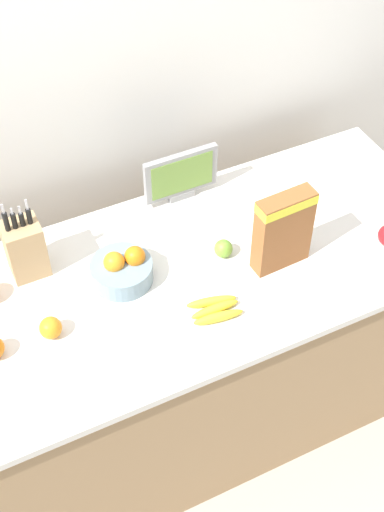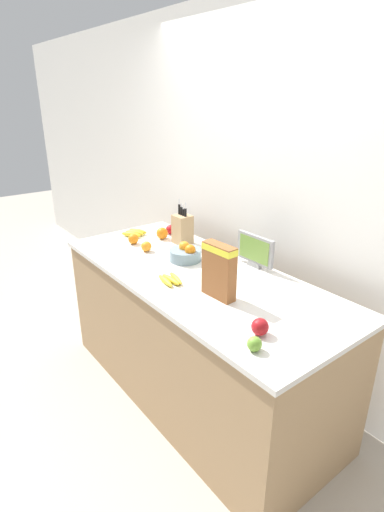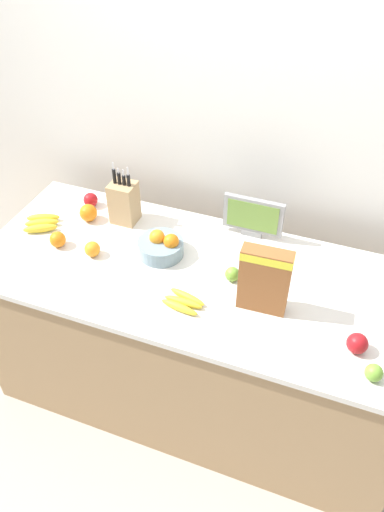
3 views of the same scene
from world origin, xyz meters
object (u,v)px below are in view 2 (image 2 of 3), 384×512
object	(u,v)px
banana_bunch_left	(135,233)
orange_front_right	(133,239)
banana_bunch_right	(171,280)
small_monitor	(255,250)
apple_rightmost	(215,276)
knife_block	(183,229)
apple_middle	(260,327)
fruit_bowl	(186,254)
apple_front	(255,344)
orange_by_cereal	(162,233)
orange_front_center	(146,246)
cereal_box	(219,269)
apple_leftmost	(171,229)

from	to	relation	value
banana_bunch_left	orange_front_right	bearing A→B (deg)	-32.37
banana_bunch_right	banana_bunch_left	bearing A→B (deg)	163.67
small_monitor	apple_rightmost	bearing A→B (deg)	-89.11
knife_block	apple_middle	world-z (taller)	knife_block
knife_block	banana_bunch_left	bearing A→B (deg)	-151.89
knife_block	fruit_bowl	bearing A→B (deg)	-32.79
apple_front	apple_middle	world-z (taller)	apple_middle
orange_by_cereal	orange_front_right	world-z (taller)	orange_by_cereal
banana_bunch_left	orange_front_center	distance (m)	0.37
small_monitor	orange_by_cereal	size ratio (longest dim) A/B	3.30
apple_middle	orange_front_right	bearing A→B (deg)	174.29
fruit_bowl	banana_bunch_right	xyz separation A→B (m)	(0.22, -0.27, -0.03)
cereal_box	banana_bunch_right	size ratio (longest dim) A/B	1.67
fruit_bowl	apple_front	size ratio (longest dim) A/B	3.21
knife_block	banana_bunch_right	bearing A→B (deg)	-42.38
small_monitor	apple_front	xyz separation A→B (m)	(0.65, -0.66, -0.08)
small_monitor	apple_rightmost	world-z (taller)	small_monitor
banana_bunch_left	apple_rightmost	bearing A→B (deg)	-1.92
small_monitor	orange_front_right	world-z (taller)	small_monitor
orange_by_cereal	orange_front_center	world-z (taller)	orange_by_cereal
orange_front_center	orange_front_right	size ratio (longest dim) A/B	0.96
knife_block	apple_front	world-z (taller)	knife_block
knife_block	apple_front	bearing A→B (deg)	-23.36
banana_bunch_right	apple_front	distance (m)	0.80
banana_bunch_right	orange_front_center	bearing A→B (deg)	163.92
knife_block	orange_front_right	world-z (taller)	knife_block
fruit_bowl	apple_rightmost	xyz separation A→B (m)	(0.37, -0.05, -0.01)
apple_front	orange_by_cereal	distance (m)	1.54
banana_bunch_left	apple_middle	xyz separation A→B (m)	(1.59, -0.25, 0.02)
small_monitor	orange_by_cereal	bearing A→B (deg)	-168.05
banana_bunch_right	apple_front	bearing A→B (deg)	-7.29
knife_block	cereal_box	distance (m)	0.89
cereal_box	apple_middle	xyz separation A→B (m)	(0.40, -0.09, -0.13)
apple_front	apple_rightmost	bearing A→B (deg)	153.30
apple_middle	orange_front_right	size ratio (longest dim) A/B	1.07
orange_front_center	orange_front_right	world-z (taller)	orange_front_right
apple_leftmost	apple_front	distance (m)	1.63
small_monitor	orange_by_cereal	xyz separation A→B (m)	(-0.82, -0.17, -0.07)
apple_leftmost	apple_front	size ratio (longest dim) A/B	1.13
small_monitor	banana_bunch_right	distance (m)	0.59
banana_bunch_left	apple_rightmost	distance (m)	1.02
orange_front_center	fruit_bowl	bearing A→B (deg)	22.55
knife_block	orange_by_cereal	size ratio (longest dim) A/B	3.69
cereal_box	apple_middle	size ratio (longest dim) A/B	3.72
apple_middle	apple_front	bearing A→B (deg)	-56.44
banana_bunch_right	apple_middle	size ratio (longest dim) A/B	2.23
apple_rightmost	orange_front_right	distance (m)	0.86
banana_bunch_right	apple_front	world-z (taller)	apple_front
orange_by_cereal	small_monitor	bearing A→B (deg)	11.95
orange_by_cereal	knife_block	bearing A→B (deg)	20.66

